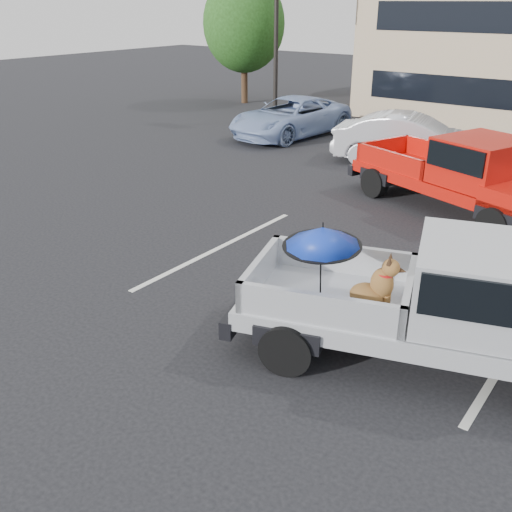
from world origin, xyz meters
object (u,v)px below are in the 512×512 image
object	(u,v)px
motel_sign	(277,4)
tree_left	(244,24)
silver_pickup	(457,300)
blue_suv	(290,117)
silver_sedan	(411,140)
red_pickup	(473,173)

from	to	relation	value
motel_sign	tree_left	bearing A→B (deg)	143.13
silver_pickup	blue_suv	world-z (taller)	silver_pickup
silver_pickup	silver_sedan	bearing A→B (deg)	97.80
silver_pickup	red_pickup	bearing A→B (deg)	87.76
motel_sign	tree_left	world-z (taller)	tree_left
tree_left	blue_suv	distance (m)	8.54
motel_sign	silver_sedan	distance (m)	9.08
motel_sign	blue_suv	world-z (taller)	motel_sign
tree_left	silver_pickup	xyz separation A→B (m)	(16.36, -16.28, -2.68)
red_pickup	tree_left	bearing A→B (deg)	166.28
blue_suv	tree_left	bearing A→B (deg)	147.50
tree_left	silver_pickup	world-z (taller)	tree_left
silver_pickup	tree_left	bearing A→B (deg)	117.00
tree_left	silver_pickup	distance (m)	23.24
tree_left	silver_sedan	size ratio (longest dim) A/B	1.26
red_pickup	blue_suv	world-z (taller)	red_pickup
tree_left	silver_sedan	distance (m)	13.46
tree_left	red_pickup	bearing A→B (deg)	-34.09
red_pickup	silver_pickup	bearing A→B (deg)	-53.72
motel_sign	blue_suv	xyz separation A→B (m)	(2.17, -2.08, -3.93)
silver_pickup	silver_sedan	size ratio (longest dim) A/B	1.26
motel_sign	blue_suv	distance (m)	4.95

